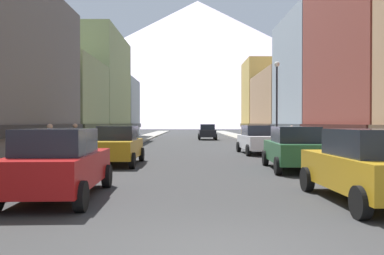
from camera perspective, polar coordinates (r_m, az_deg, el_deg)
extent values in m
cube|color=gray|center=(41.10, -8.49, -1.93)|extent=(2.50, 100.00, 0.15)
cube|color=gray|center=(41.25, 8.98, -1.93)|extent=(2.50, 100.00, 0.15)
cube|color=#8C9966|center=(32.64, -20.03, 3.19)|extent=(7.84, 8.76, 6.78)
cube|color=#3F442D|center=(32.61, -20.02, 0.04)|extent=(8.14, 8.76, 0.50)
cube|color=#8C9966|center=(43.17, -15.04, 5.44)|extent=(7.67, 12.74, 11.08)
cube|color=#3F442D|center=(43.02, -15.03, 0.20)|extent=(7.97, 12.74, 0.50)
cube|color=#99A5B2|center=(53.96, -12.55, 2.69)|extent=(8.62, 8.56, 7.71)
cube|color=#444A50|center=(53.93, -12.54, 0.29)|extent=(8.92, 8.56, 0.50)
cube|color=#99A5B2|center=(35.75, 20.36, 6.21)|extent=(9.24, 10.15, 10.83)
cube|color=#444A50|center=(35.58, 20.34, 0.09)|extent=(9.54, 10.15, 0.50)
cube|color=tan|center=(47.33, 15.21, 2.94)|extent=(9.50, 13.62, 7.67)
cube|color=brown|center=(47.30, 15.20, 0.24)|extent=(9.80, 13.62, 0.50)
cube|color=#D8B259|center=(58.36, 11.57, 4.05)|extent=(8.21, 8.14, 10.80)
cube|color=brown|center=(58.26, 11.56, 0.32)|extent=(8.51, 8.14, 0.50)
cube|color=#9E1111|center=(10.81, -18.36, -5.68)|extent=(1.99, 4.46, 0.80)
cube|color=#1E232D|center=(10.51, -18.75, -1.92)|extent=(1.68, 2.26, 0.64)
cylinder|color=black|center=(12.69, -20.32, -6.56)|extent=(0.24, 0.69, 0.68)
cylinder|color=black|center=(12.25, -12.04, -6.79)|extent=(0.24, 0.69, 0.68)
cylinder|color=black|center=(9.05, -15.58, -9.45)|extent=(0.24, 0.69, 0.68)
cube|color=#B28419|center=(18.78, -10.60, -2.98)|extent=(1.84, 4.40, 0.80)
cube|color=#1E232D|center=(18.99, -10.47, -0.76)|extent=(1.60, 2.20, 0.64)
cylinder|color=black|center=(17.04, -8.52, -4.69)|extent=(0.22, 0.68, 0.68)
cylinder|color=black|center=(17.39, -14.55, -4.60)|extent=(0.22, 0.68, 0.68)
cylinder|color=black|center=(20.30, -7.21, -3.83)|extent=(0.22, 0.68, 0.68)
cylinder|color=black|center=(20.59, -12.31, -3.78)|extent=(0.22, 0.68, 0.68)
cube|color=#B28419|center=(10.54, 23.71, -5.86)|extent=(1.96, 4.45, 0.80)
cube|color=#1E232D|center=(10.26, 24.33, -2.00)|extent=(1.66, 2.24, 0.64)
cylinder|color=black|center=(11.77, 16.10, -7.11)|extent=(0.24, 0.69, 0.68)
cylinder|color=black|center=(12.46, 24.23, -6.71)|extent=(0.24, 0.69, 0.68)
cylinder|color=black|center=(8.74, 22.94, -9.85)|extent=(0.24, 0.69, 0.68)
cube|color=#265933|center=(16.90, 14.31, -3.39)|extent=(2.05, 4.48, 0.80)
cube|color=#1E232D|center=(16.62, 14.49, -0.97)|extent=(1.71, 2.28, 0.64)
cylinder|color=black|center=(18.39, 10.42, -4.30)|extent=(0.25, 0.69, 0.68)
cylinder|color=black|center=(18.73, 16.02, -4.23)|extent=(0.25, 0.69, 0.68)
cylinder|color=black|center=(15.14, 12.17, -5.37)|extent=(0.25, 0.69, 0.68)
cylinder|color=black|center=(15.56, 18.89, -5.23)|extent=(0.25, 0.69, 0.68)
cube|color=silver|center=(25.20, 9.38, -2.05)|extent=(2.04, 4.48, 0.80)
cube|color=#1E232D|center=(25.43, 9.26, -0.40)|extent=(1.70, 2.27, 0.64)
cylinder|color=black|center=(23.85, 12.39, -3.17)|extent=(0.25, 0.69, 0.68)
cylinder|color=black|center=(23.43, 8.05, -3.23)|extent=(0.25, 0.69, 0.68)
cylinder|color=black|center=(27.04, 10.53, -2.72)|extent=(0.25, 0.69, 0.68)
cylinder|color=black|center=(26.67, 6.68, -2.76)|extent=(0.25, 0.69, 0.68)
cube|color=black|center=(46.02, 2.18, -0.82)|extent=(1.84, 4.40, 0.80)
cube|color=#1E232D|center=(45.75, 2.19, 0.07)|extent=(1.60, 2.20, 0.64)
cylinder|color=black|center=(47.65, 0.98, -1.25)|extent=(0.22, 0.68, 0.68)
cylinder|color=black|center=(47.73, 3.19, -1.25)|extent=(0.22, 0.68, 0.68)
cylinder|color=black|center=(44.35, 1.09, -1.40)|extent=(0.22, 0.68, 0.68)
cylinder|color=black|center=(44.44, 3.46, -1.39)|extent=(0.22, 0.68, 0.68)
cylinder|color=brown|center=(23.54, 18.15, -3.17)|extent=(0.52, 0.52, 0.44)
sphere|color=#1D5931|center=(23.51, 18.16, -1.95)|extent=(0.69, 0.69, 0.69)
cylinder|color=#333338|center=(21.05, -16.32, -2.15)|extent=(0.36, 0.36, 1.51)
sphere|color=tan|center=(21.03, -16.33, 0.23)|extent=(0.24, 0.24, 0.24)
cylinder|color=navy|center=(17.54, -19.63, -2.72)|extent=(0.36, 0.36, 1.51)
sphere|color=tan|center=(17.51, -19.64, 0.13)|extent=(0.24, 0.24, 0.24)
cylinder|color=maroon|center=(27.07, 14.00, -1.66)|extent=(0.36, 0.36, 1.39)
sphere|color=tan|center=(27.05, 14.00, 0.04)|extent=(0.22, 0.22, 0.22)
cylinder|color=black|center=(27.15, 12.01, 2.70)|extent=(0.12, 0.12, 5.50)
sphere|color=white|center=(27.41, 12.02, 8.83)|extent=(0.36, 0.36, 0.36)
cone|color=silver|center=(268.64, 0.82, 9.12)|extent=(285.47, 285.47, 83.00)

